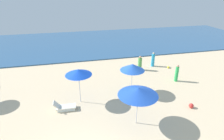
% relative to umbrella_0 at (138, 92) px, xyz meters
% --- Properties ---
extents(ocean, '(60.00, 15.74, 0.12)m').
position_rel_umbrella_0_xyz_m(ocean, '(-3.83, 19.26, -2.21)').
color(ocean, '#305984').
rests_on(ocean, ground_plane).
extents(umbrella_0, '(2.39, 2.39, 2.51)m').
position_rel_umbrella_0_xyz_m(umbrella_0, '(0.00, 0.00, 0.00)').
color(umbrella_0, silver).
rests_on(umbrella_0, ground_plane).
extents(umbrella_1, '(1.89, 1.89, 2.49)m').
position_rel_umbrella_0_xyz_m(umbrella_1, '(0.89, 3.59, -0.04)').
color(umbrella_1, silver).
rests_on(umbrella_1, ground_plane).
extents(umbrella_2, '(1.87, 1.87, 2.63)m').
position_rel_umbrella_0_xyz_m(umbrella_2, '(-3.20, 3.21, 0.15)').
color(umbrella_2, silver).
rests_on(umbrella_2, ground_plane).
extents(lounge_chair_2_0, '(1.51, 0.65, 0.70)m').
position_rel_umbrella_0_xyz_m(lounge_chair_2_0, '(-4.37, 2.46, -2.02)').
color(lounge_chair_2_0, silver).
rests_on(lounge_chair_2_0, ground_plane).
extents(beachgoer_0, '(0.41, 0.41, 1.57)m').
position_rel_umbrella_0_xyz_m(beachgoer_0, '(5.49, 4.64, -1.53)').
color(beachgoer_0, green).
rests_on(beachgoer_0, ground_plane).
extents(beachgoer_1, '(0.55, 0.55, 1.51)m').
position_rel_umbrella_0_xyz_m(beachgoer_1, '(3.18, 7.75, -1.59)').
color(beachgoer_1, '#509B4C').
rests_on(beachgoer_1, ground_plane).
extents(beachgoer_2, '(0.35, 0.35, 1.56)m').
position_rel_umbrella_0_xyz_m(beachgoer_2, '(4.91, 8.38, -1.55)').
color(beachgoer_2, '#2593C5').
rests_on(beachgoer_2, ground_plane).
extents(beach_ball_0, '(0.24, 0.24, 0.24)m').
position_rel_umbrella_0_xyz_m(beach_ball_0, '(6.28, 7.45, -2.15)').
color(beach_ball_0, yellow).
rests_on(beach_ball_0, ground_plane).
extents(beach_ball_1, '(0.34, 0.34, 0.34)m').
position_rel_umbrella_0_xyz_m(beach_ball_1, '(4.34, 0.65, -2.10)').
color(beach_ball_1, red).
rests_on(beach_ball_1, ground_plane).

